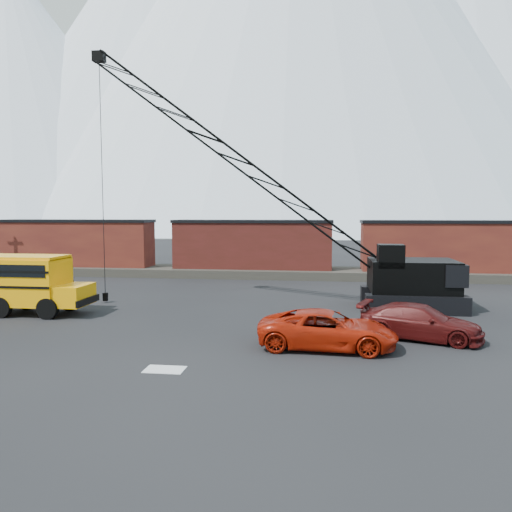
{
  "coord_description": "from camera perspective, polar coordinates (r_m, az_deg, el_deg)",
  "views": [
    {
      "loc": [
        5.93,
        -20.52,
        5.51
      ],
      "look_at": [
        2.16,
        7.92,
        3.0
      ],
      "focal_mm": 35.0,
      "sensor_mm": 36.0,
      "label": 1
    }
  ],
  "objects": [
    {
      "name": "gravel_berm",
      "position": [
        43.24,
        -0.38,
        -1.85
      ],
      "size": [
        120.0,
        5.0,
        0.7
      ],
      "primitive_type": "cube",
      "color": "#403C35",
      "rests_on": "ground"
    },
    {
      "name": "boxcar_west_near",
      "position": [
        47.92,
        -19.7,
        1.42
      ],
      "size": [
        13.7,
        3.1,
        4.17
      ],
      "color": "#481814",
      "rests_on": "gravel_berm"
    },
    {
      "name": "snow_patch",
      "position": [
        18.24,
        -10.39,
        -12.64
      ],
      "size": [
        1.4,
        0.9,
        0.02
      ],
      "primitive_type": "cube",
      "color": "silver",
      "rests_on": "ground"
    },
    {
      "name": "mountain_ridge",
      "position": [
        315.55,
        7.84,
        20.97
      ],
      "size": [
        800.0,
        340.0,
        240.0
      ],
      "color": "white",
      "rests_on": "ground"
    },
    {
      "name": "boxcar_east_near",
      "position": [
        43.78,
        20.85,
        1.08
      ],
      "size": [
        13.7,
        3.1,
        4.17
      ],
      "color": "#481814",
      "rests_on": "gravel_berm"
    },
    {
      "name": "maroon_suv",
      "position": [
        23.01,
        18.22,
        -7.18
      ],
      "size": [
        5.63,
        3.7,
        1.52
      ],
      "primitive_type": "imported",
      "rotation": [
        0.0,
        0.0,
        1.24
      ],
      "color": "#440C0C",
      "rests_on": "ground"
    },
    {
      "name": "crawler_crane",
      "position": [
        29.59,
        -0.26,
        9.64
      ],
      "size": [
        21.56,
        4.2,
        15.14
      ],
      "color": "black",
      "rests_on": "ground"
    },
    {
      "name": "red_pickup",
      "position": [
        20.63,
        8.17,
        -8.32
      ],
      "size": [
        5.72,
        2.88,
        1.55
      ],
      "primitive_type": "imported",
      "rotation": [
        0.0,
        0.0,
        1.51
      ],
      "color": "#A91B08",
      "rests_on": "ground"
    },
    {
      "name": "ground",
      "position": [
        22.06,
        -8.4,
        -9.52
      ],
      "size": [
        160.0,
        160.0,
        0.0
      ],
      "primitive_type": "plane",
      "color": "black",
      "rests_on": "ground"
    },
    {
      "name": "boxcar_mid",
      "position": [
        43.02,
        -0.38,
        1.34
      ],
      "size": [
        13.7,
        3.1,
        4.17
      ],
      "color": "#4C1815",
      "rests_on": "gravel_berm"
    }
  ]
}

